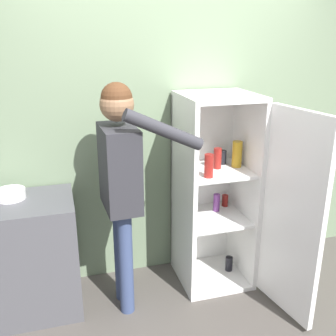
{
  "coord_description": "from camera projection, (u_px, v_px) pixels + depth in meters",
  "views": [
    {
      "loc": [
        -0.9,
        -2.13,
        2.05
      ],
      "look_at": [
        -0.1,
        0.64,
        1.06
      ],
      "focal_mm": 42.0,
      "sensor_mm": 36.0,
      "label": 1
    }
  ],
  "objects": [
    {
      "name": "bowl",
      "position": [
        10.0,
        194.0,
        2.86
      ],
      "size": [
        0.21,
        0.21,
        0.07
      ],
      "color": "white",
      "rests_on": "counter"
    },
    {
      "name": "ground_plane",
      "position": [
        206.0,
        333.0,
        2.84
      ],
      "size": [
        12.0,
        12.0,
        0.0
      ],
      "primitive_type": "plane",
      "color": "#4C4742"
    },
    {
      "name": "wall_back",
      "position": [
        168.0,
        130.0,
        3.31
      ],
      "size": [
        7.0,
        0.06,
        2.55
      ],
      "color": "gray",
      "rests_on": "ground_plane"
    },
    {
      "name": "counter",
      "position": [
        23.0,
        258.0,
        2.95
      ],
      "size": [
        0.8,
        0.57,
        0.91
      ],
      "color": "#4C4C51",
      "rests_on": "ground_plane"
    },
    {
      "name": "refrigerator",
      "position": [
        228.0,
        195.0,
        3.18
      ],
      "size": [
        0.72,
        1.15,
        1.62
      ],
      "color": "white",
      "rests_on": "ground_plane"
    },
    {
      "name": "person",
      "position": [
        121.0,
        171.0,
        2.79
      ],
      "size": [
        0.67,
        0.56,
        1.75
      ],
      "color": "#384770",
      "rests_on": "ground_plane"
    }
  ]
}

